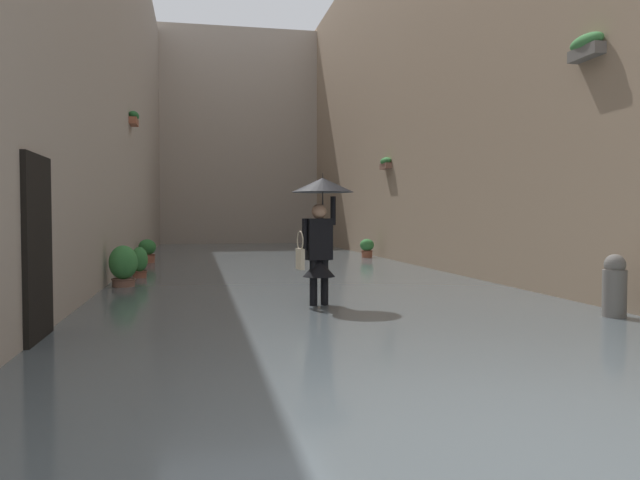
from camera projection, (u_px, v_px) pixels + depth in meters
name	position (u px, v px, depth m)	size (l,w,h in m)	color
ground_plane	(274.00, 270.00, 17.36)	(68.29, 68.29, 0.00)	gray
flood_water	(274.00, 268.00, 17.36)	(8.53, 33.32, 0.15)	#515B60
building_facade_left	(436.00, 80.00, 18.07)	(2.04, 31.32, 10.98)	gray
building_facade_right	(93.00, 75.00, 16.22)	(2.04, 31.32, 10.45)	#A89989
building_facade_far	(239.00, 139.00, 31.42)	(11.33, 1.80, 10.81)	#A89989
person_wading	(321.00, 218.00, 9.50)	(0.96, 0.96, 2.18)	#4C4233
potted_plant_mid_right	(123.00, 268.00, 12.08)	(0.55, 0.55, 0.95)	brown
potted_plant_near_left	(367.00, 249.00, 20.48)	(0.47, 0.47, 0.76)	#9E563D
potted_plant_far_right	(139.00, 264.00, 13.77)	(0.37, 0.37, 0.83)	brown
potted_plant_near_right	(147.00, 252.00, 18.19)	(0.51, 0.51, 0.83)	brown
mooring_bollard	(614.00, 291.00, 8.44)	(0.32, 0.32, 1.00)	slate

